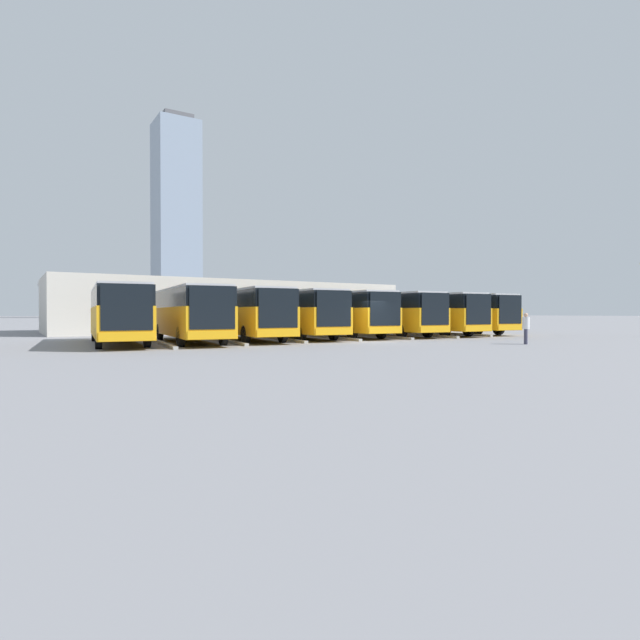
# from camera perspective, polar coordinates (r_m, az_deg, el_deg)

# --- Properties ---
(ground_plane) EXTENTS (600.00, 600.00, 0.00)m
(ground_plane) POSITION_cam_1_polar(r_m,az_deg,el_deg) (30.39, 6.07, -2.49)
(ground_plane) COLOR gray
(bus_0) EXTENTS (3.78, 11.98, 3.20)m
(bus_0) POSITION_cam_1_polar(r_m,az_deg,el_deg) (43.84, 15.33, 0.84)
(bus_0) COLOR orange
(bus_0) RESTS_ON ground_plane
(curb_divider_0) EXTENTS (1.05, 7.62, 0.15)m
(curb_divider_0) POSITION_cam_1_polar(r_m,az_deg,el_deg) (41.27, 15.29, -1.54)
(curb_divider_0) COLOR #9E9E99
(curb_divider_0) RESTS_ON ground_plane
(bus_1) EXTENTS (3.78, 11.98, 3.20)m
(bus_1) POSITION_cam_1_polar(r_m,az_deg,el_deg) (40.84, 12.01, 0.85)
(bus_1) COLOR orange
(bus_1) RESTS_ON ground_plane
(curb_divider_1) EXTENTS (1.05, 7.62, 0.15)m
(curb_divider_1) POSITION_cam_1_polar(r_m,az_deg,el_deg) (38.28, 11.73, -1.71)
(curb_divider_1) COLOR #9E9E99
(curb_divider_1) RESTS_ON ground_plane
(bus_2) EXTENTS (3.78, 11.98, 3.20)m
(bus_2) POSITION_cam_1_polar(r_m,az_deg,el_deg) (38.48, 7.56, 0.87)
(bus_2) COLOR orange
(bus_2) RESTS_ON ground_plane
(curb_divider_2) EXTENTS (1.05, 7.62, 0.15)m
(curb_divider_2) POSITION_cam_1_polar(r_m,az_deg,el_deg) (35.95, 6.95, -1.87)
(curb_divider_2) COLOR #9E9E99
(curb_divider_2) RESTS_ON ground_plane
(bus_3) EXTENTS (3.78, 11.98, 3.20)m
(bus_3) POSITION_cam_1_polar(r_m,az_deg,el_deg) (36.51, 2.43, 0.88)
(bus_3) COLOR orange
(bus_3) RESTS_ON ground_plane
(curb_divider_3) EXTENTS (1.05, 7.62, 0.15)m
(curb_divider_3) POSITION_cam_1_polar(r_m,az_deg,el_deg) (34.03, 1.40, -2.01)
(curb_divider_3) COLOR #9E9E99
(curb_divider_3) RESTS_ON ground_plane
(bus_4) EXTENTS (3.78, 11.98, 3.20)m
(bus_4) POSITION_cam_1_polar(r_m,az_deg,el_deg) (34.48, -2.89, 0.88)
(bus_4) COLOR orange
(bus_4) RESTS_ON ground_plane
(curb_divider_4) EXTENTS (1.05, 7.62, 0.15)m
(curb_divider_4) POSITION_cam_1_polar(r_m,az_deg,el_deg) (32.07, -4.38, -2.18)
(curb_divider_4) COLOR #9E9E99
(curb_divider_4) RESTS_ON ground_plane
(bus_5) EXTENTS (3.78, 11.98, 3.20)m
(bus_5) POSITION_cam_1_polar(r_m,az_deg,el_deg) (32.40, -8.51, 0.88)
(bus_5) COLOR orange
(bus_5) RESTS_ON ground_plane
(curb_divider_5) EXTENTS (1.05, 7.62, 0.15)m
(curb_divider_5) POSITION_cam_1_polar(r_m,az_deg,el_deg) (30.09, -10.56, -2.39)
(curb_divider_5) COLOR #9E9E99
(curb_divider_5) RESTS_ON ground_plane
(bus_6) EXTENTS (3.78, 11.98, 3.20)m
(bus_6) POSITION_cam_1_polar(r_m,az_deg,el_deg) (30.56, -14.78, 0.87)
(bus_6) COLOR orange
(bus_6) RESTS_ON ground_plane
(curb_divider_6) EXTENTS (1.05, 7.62, 0.15)m
(curb_divider_6) POSITION_cam_1_polar(r_m,az_deg,el_deg) (28.40, -17.45, -2.61)
(curb_divider_6) COLOR #9E9E99
(curb_divider_6) RESTS_ON ground_plane
(bus_7) EXTENTS (3.78, 11.98, 3.20)m
(bus_7) POSITION_cam_1_polar(r_m,az_deg,el_deg) (30.10, -22.09, 0.83)
(bus_7) COLOR orange
(bus_7) RESTS_ON ground_plane
(pedestrian) EXTENTS (0.54, 0.54, 1.75)m
(pedestrian) POSITION_cam_1_polar(r_m,az_deg,el_deg) (30.14, 22.46, -0.79)
(pedestrian) COLOR #38384C
(pedestrian) RESTS_ON ground_plane
(station_building) EXTENTS (32.78, 14.37, 4.74)m
(station_building) POSITION_cam_1_polar(r_m,az_deg,el_deg) (50.30, -10.16, 1.54)
(station_building) COLOR beige
(station_building) RESTS_ON ground_plane
(office_tower) EXTENTS (15.51, 15.51, 76.37)m
(office_tower) POSITION_cam_1_polar(r_m,az_deg,el_deg) (200.74, -16.12, 11.06)
(office_tower) COLOR #7F8EA3
(office_tower) RESTS_ON ground_plane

